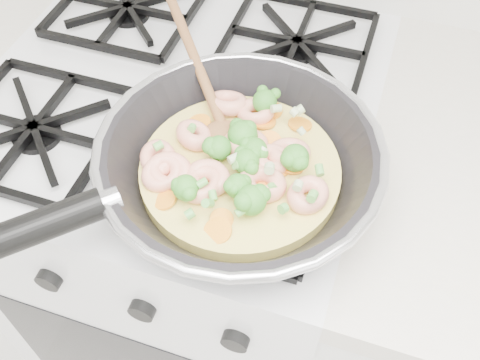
% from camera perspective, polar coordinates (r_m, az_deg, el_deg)
% --- Properties ---
extents(stove, '(0.60, 0.60, 0.92)m').
position_cam_1_polar(stove, '(1.19, -4.76, -6.51)').
color(stove, white).
rests_on(stove, ground).
extents(skillet, '(0.43, 0.49, 0.10)m').
position_cam_1_polar(skillet, '(0.66, -0.41, 1.69)').
color(skillet, black).
rests_on(skillet, stove).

